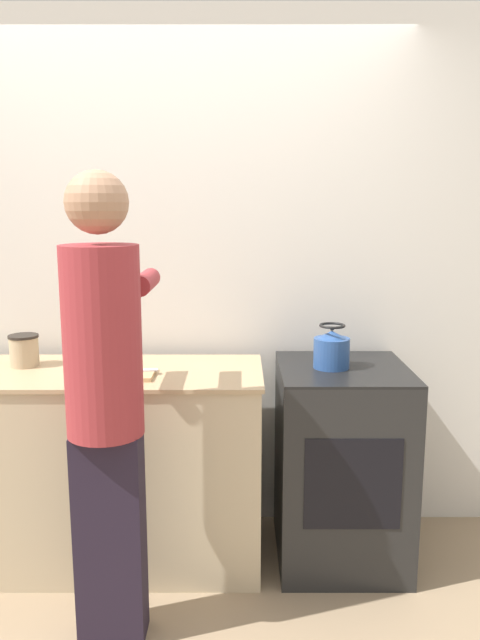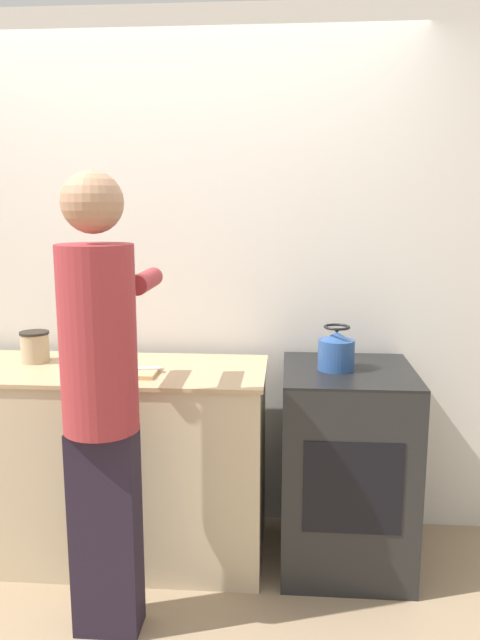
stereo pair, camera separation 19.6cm
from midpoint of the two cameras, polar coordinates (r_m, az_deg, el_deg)
ground_plane at (r=3.01m, az=-10.54°, el=-23.35°), size 12.00×12.00×0.00m
wall_back at (r=3.21m, az=-9.05°, el=3.80°), size 8.00×0.05×2.60m
counter at (r=3.11m, az=-16.16°, el=-12.69°), size 1.72×0.61×0.93m
oven at (r=3.04m, az=7.54°, el=-12.86°), size 0.59×0.63×0.93m
person at (r=2.37m, az=-14.38°, el=-6.24°), size 0.32×0.56×1.79m
cutting_board at (r=2.81m, az=-12.63°, el=-4.87°), size 0.29×0.20×0.02m
knife at (r=2.82m, az=-11.97°, el=-4.57°), size 0.25×0.07×0.01m
kettle at (r=2.85m, az=6.63°, el=-2.72°), size 0.16×0.16×0.20m
canister_jar at (r=3.10m, az=-20.67°, el=-2.62°), size 0.14×0.14×0.15m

